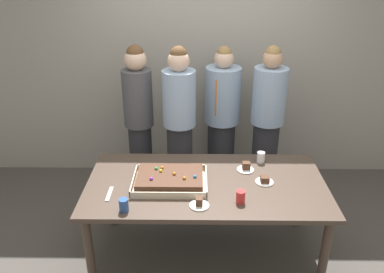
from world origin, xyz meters
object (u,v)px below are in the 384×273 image
Objects in this scene: drink_cup_nearest at (261,157)px; person_serving_front at (139,120)px; plated_slice_far_left at (265,180)px; drink_cup_far_end at (241,197)px; person_striped_tie_right at (222,119)px; drink_cup_middle at (124,205)px; party_table at (206,190)px; plated_slice_near_right at (246,168)px; person_left_edge_reaching at (179,127)px; sheet_cake at (170,179)px; plated_slice_near_left at (199,203)px; cake_server_utensil at (109,194)px; person_green_shirt_behind at (267,123)px.

drink_cup_nearest is 1.34m from person_serving_front.
plated_slice_far_left is 1.50× the size of drink_cup_far_end.
drink_cup_nearest is 0.87m from person_striped_tie_right.
party_table is at bearing 33.01° from drink_cup_middle.
person_left_edge_reaching reaches higher than plated_slice_near_right.
drink_cup_middle is (-1.11, -0.75, 0.00)m from drink_cup_nearest.
sheet_cake is 0.85m from person_left_edge_reaching.
drink_cup_far_end is 1.57m from person_serving_front.
plated_slice_near_left is 0.56m from drink_cup_middle.
cake_server_utensil is (-1.02, 0.10, -0.05)m from drink_cup_far_end.
sheet_cake is 0.36× the size of person_green_shirt_behind.
cake_server_utensil is 0.12× the size of person_serving_front.
plated_slice_near_right is 1.50× the size of drink_cup_nearest.
person_green_shirt_behind is (0.15, 0.63, 0.06)m from drink_cup_nearest.
person_left_edge_reaching is at bearing 132.30° from plated_slice_far_left.
person_striped_tie_right is (-0.29, 1.17, 0.06)m from plated_slice_far_left.
person_striped_tie_right is (-0.46, 0.19, -0.03)m from person_green_shirt_behind.
plated_slice_near_right is 0.50m from drink_cup_far_end.
person_green_shirt_behind reaches higher than party_table.
plated_slice_near_right is at bearing 31.03° from party_table.
person_serving_front is 0.46m from person_left_edge_reaching.
person_left_edge_reaching is at bearing 135.05° from plated_slice_near_right.
person_left_edge_reaching is (-0.19, 1.14, 0.12)m from plated_slice_near_left.
sheet_cake is 0.69m from plated_slice_near_right.
drink_cup_far_end is (-0.10, -0.49, 0.03)m from plated_slice_near_right.
person_green_shirt_behind is (1.26, 1.38, 0.06)m from drink_cup_middle.
sheet_cake is at bearing -177.64° from plated_slice_far_left.
person_green_shirt_behind is (0.30, 0.77, 0.09)m from plated_slice_near_right.
person_green_shirt_behind is 0.98× the size of person_left_edge_reaching.
person_green_shirt_behind is (0.65, 0.98, 0.19)m from party_table.
person_striped_tie_right is (0.96, 1.36, 0.08)m from cake_server_utensil.
plated_slice_near_right is 0.09× the size of person_serving_front.
party_table is 19.75× the size of drink_cup_far_end.
plated_slice_far_left is 1.50× the size of drink_cup_nearest.
party_table is 1.19m from person_green_shirt_behind.
person_left_edge_reaching reaches higher than person_striped_tie_right.
plated_slice_near_right reaches higher than plated_slice_far_left.
person_striped_tie_right is (-0.16, 0.96, 0.06)m from plated_slice_near_right.
plated_slice_near_left is at bearing -127.07° from plated_slice_near_right.
plated_slice_near_left is at bearing -100.17° from party_table.
drink_cup_far_end is (0.25, -0.28, 0.13)m from party_table.
person_serving_front reaches higher than plated_slice_near_right.
drink_cup_nearest is 0.89m from person_left_edge_reaching.
plated_slice_near_left is 1.50× the size of drink_cup_far_end.
plated_slice_near_right is 0.09× the size of person_green_shirt_behind.
drink_cup_far_end is (0.87, 0.12, 0.00)m from drink_cup_middle.
drink_cup_far_end is at bearing 25.77° from person_green_shirt_behind.
plated_slice_near_left is 1.52m from person_striped_tie_right.
person_serving_front reaches higher than plated_slice_near_left.
party_table is 19.75× the size of drink_cup_nearest.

